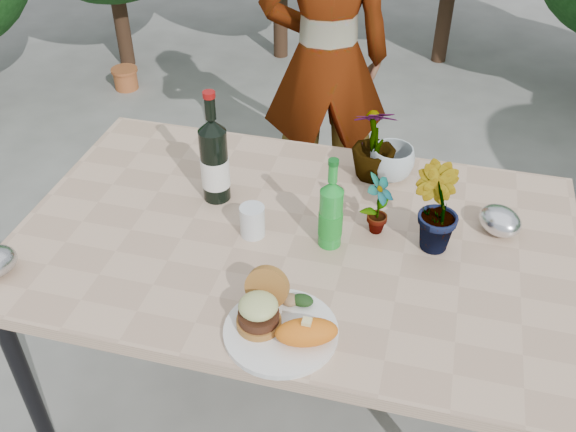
% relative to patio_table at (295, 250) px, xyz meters
% --- Properties ---
extents(ground, '(80.00, 80.00, 0.00)m').
position_rel_patio_table_xyz_m(ground, '(0.00, 0.00, -0.69)').
color(ground, slate).
rests_on(ground, ground).
extents(patio_table, '(1.60, 1.00, 0.75)m').
position_rel_patio_table_xyz_m(patio_table, '(0.00, 0.00, 0.00)').
color(patio_table, tan).
rests_on(patio_table, ground).
extents(dinner_plate, '(0.28, 0.28, 0.01)m').
position_rel_patio_table_xyz_m(dinner_plate, '(0.06, -0.37, 0.06)').
color(dinner_plate, white).
rests_on(dinner_plate, patio_table).
extents(burger_stack, '(0.11, 0.16, 0.11)m').
position_rel_patio_table_xyz_m(burger_stack, '(0.00, -0.35, 0.12)').
color(burger_stack, '#B7722D').
rests_on(burger_stack, dinner_plate).
extents(sweet_potato, '(0.17, 0.12, 0.06)m').
position_rel_patio_table_xyz_m(sweet_potato, '(0.13, -0.39, 0.10)').
color(sweet_potato, orange).
rests_on(sweet_potato, dinner_plate).
extents(grilled_veg, '(0.08, 0.05, 0.03)m').
position_rel_patio_table_xyz_m(grilled_veg, '(0.08, -0.28, 0.09)').
color(grilled_veg, olive).
rests_on(grilled_veg, dinner_plate).
extents(wine_bottle, '(0.09, 0.09, 0.36)m').
position_rel_patio_table_xyz_m(wine_bottle, '(-0.28, 0.12, 0.19)').
color(wine_bottle, black).
rests_on(wine_bottle, patio_table).
extents(sparkling_water, '(0.07, 0.07, 0.28)m').
position_rel_patio_table_xyz_m(sparkling_water, '(0.10, -0.01, 0.16)').
color(sparkling_water, green).
rests_on(sparkling_water, patio_table).
extents(plastic_cup, '(0.07, 0.07, 0.09)m').
position_rel_patio_table_xyz_m(plastic_cup, '(-0.12, -0.03, 0.10)').
color(plastic_cup, silver).
rests_on(plastic_cup, patio_table).
extents(seedling_left, '(0.10, 0.12, 0.19)m').
position_rel_patio_table_xyz_m(seedling_left, '(0.22, 0.07, 0.15)').
color(seedling_left, '#22561D').
rests_on(seedling_left, patio_table).
extents(seedling_mid, '(0.18, 0.17, 0.25)m').
position_rel_patio_table_xyz_m(seedling_mid, '(0.38, 0.06, 0.18)').
color(seedling_mid, '#2A5E20').
rests_on(seedling_mid, patio_table).
extents(seedling_right, '(0.17, 0.17, 0.25)m').
position_rel_patio_table_xyz_m(seedling_right, '(0.17, 0.35, 0.18)').
color(seedling_right, '#2D591E').
rests_on(seedling_right, patio_table).
extents(blue_bowl, '(0.14, 0.14, 0.11)m').
position_rel_patio_table_xyz_m(blue_bowl, '(0.23, 0.36, 0.11)').
color(blue_bowl, silver).
rests_on(blue_bowl, patio_table).
extents(foil_packet_right, '(0.17, 0.17, 0.08)m').
position_rel_patio_table_xyz_m(foil_packet_right, '(0.57, 0.16, 0.10)').
color(foil_packet_right, silver).
rests_on(foil_packet_right, patio_table).
extents(person, '(0.65, 0.53, 1.54)m').
position_rel_patio_table_xyz_m(person, '(-0.15, 1.13, 0.08)').
color(person, '#A27051').
rests_on(person, ground).
extents(terracotta_pot, '(0.17, 0.17, 0.14)m').
position_rel_patio_table_xyz_m(terracotta_pot, '(-1.64, 2.05, -0.62)').
color(terracotta_pot, '#AE592C').
rests_on(terracotta_pot, ground).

